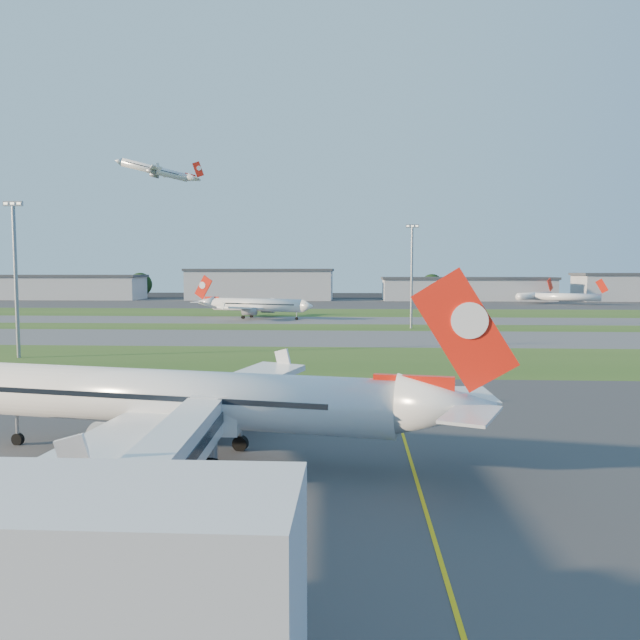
# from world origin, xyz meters

# --- Properties ---
(ground) EXTENTS (700.00, 700.00, 0.00)m
(ground) POSITION_xyz_m (0.00, 0.00, 0.00)
(ground) COLOR black
(ground) RESTS_ON ground
(apron_near) EXTENTS (300.00, 70.00, 0.01)m
(apron_near) POSITION_xyz_m (0.00, 0.00, 0.01)
(apron_near) COLOR #333335
(apron_near) RESTS_ON ground
(grass_strip_a) EXTENTS (300.00, 34.00, 0.01)m
(grass_strip_a) POSITION_xyz_m (0.00, 52.00, 0.01)
(grass_strip_a) COLOR #2E501A
(grass_strip_a) RESTS_ON ground
(taxiway_a) EXTENTS (300.00, 32.00, 0.01)m
(taxiway_a) POSITION_xyz_m (0.00, 85.00, 0.01)
(taxiway_a) COLOR #515154
(taxiway_a) RESTS_ON ground
(grass_strip_b) EXTENTS (300.00, 18.00, 0.01)m
(grass_strip_b) POSITION_xyz_m (0.00, 110.00, 0.01)
(grass_strip_b) COLOR #2E501A
(grass_strip_b) RESTS_ON ground
(taxiway_b) EXTENTS (300.00, 26.00, 0.01)m
(taxiway_b) POSITION_xyz_m (0.00, 132.00, 0.01)
(taxiway_b) COLOR #515154
(taxiway_b) RESTS_ON ground
(grass_strip_c) EXTENTS (300.00, 40.00, 0.01)m
(grass_strip_c) POSITION_xyz_m (0.00, 165.00, 0.01)
(grass_strip_c) COLOR #2E501A
(grass_strip_c) RESTS_ON ground
(apron_far) EXTENTS (400.00, 80.00, 0.01)m
(apron_far) POSITION_xyz_m (0.00, 225.00, 0.01)
(apron_far) COLOR #333335
(apron_far) RESTS_ON ground
(yellow_line) EXTENTS (0.25, 60.00, 0.02)m
(yellow_line) POSITION_xyz_m (5.00, 0.00, 0.00)
(yellow_line) COLOR gold
(yellow_line) RESTS_ON ground
(jet_bridge) EXTENTS (4.20, 26.90, 6.20)m
(jet_bridge) POSITION_xyz_m (-9.81, -15.24, 4.01)
(jet_bridge) COLOR silver
(jet_bridge) RESTS_ON ground
(airliner_parked) EXTENTS (41.77, 35.11, 13.15)m
(airliner_parked) POSITION_xyz_m (-12.54, -1.24, 4.62)
(airliner_parked) COLOR white
(airliner_parked) RESTS_ON ground
(airliner_taxiing) EXTENTS (35.64, 30.13, 11.59)m
(airliner_taxiing) POSITION_xyz_m (-28.52, 137.23, 4.07)
(airliner_taxiing) COLOR white
(airliner_taxiing) RESTS_ON ground
(airliner_departing) EXTENTS (32.29, 27.12, 10.18)m
(airliner_departing) POSITION_xyz_m (-79.69, 204.32, 54.84)
(airliner_departing) COLOR white
(mini_jet_near) EXTENTS (21.66, 21.24, 9.48)m
(mini_jet_near) POSITION_xyz_m (80.18, 230.03, 3.28)
(mini_jet_near) COLOR white
(mini_jet_near) RESTS_ON ground
(mini_jet_far) EXTENTS (26.99, 13.14, 9.48)m
(mini_jet_far) POSITION_xyz_m (91.18, 220.09, 3.28)
(mini_jet_far) COLOR white
(mini_jet_far) RESTS_ON ground
(light_mast_west) EXTENTS (3.20, 0.70, 25.80)m
(light_mast_west) POSITION_xyz_m (-55.00, 52.00, 14.81)
(light_mast_west) COLOR gray
(light_mast_west) RESTS_ON ground
(light_mast_centre) EXTENTS (3.20, 0.70, 25.80)m
(light_mast_centre) POSITION_xyz_m (15.00, 108.00, 14.81)
(light_mast_centre) COLOR gray
(light_mast_centre) RESTS_ON ground
(hangar_far_west) EXTENTS (91.80, 23.00, 12.20)m
(hangar_far_west) POSITION_xyz_m (-150.00, 255.00, 6.14)
(hangar_far_west) COLOR #A0A3A8
(hangar_far_west) RESTS_ON ground
(hangar_west) EXTENTS (71.40, 23.00, 15.20)m
(hangar_west) POSITION_xyz_m (-45.00, 255.00, 7.64)
(hangar_west) COLOR #A0A3A8
(hangar_west) RESTS_ON ground
(hangar_east) EXTENTS (81.60, 23.00, 11.20)m
(hangar_east) POSITION_xyz_m (55.00, 255.00, 5.64)
(hangar_east) COLOR #A0A3A8
(hangar_east) RESTS_ON ground
(tree_west) EXTENTS (12.10, 12.10, 13.20)m
(tree_west) POSITION_xyz_m (-110.00, 270.00, 7.14)
(tree_west) COLOR black
(tree_west) RESTS_ON ground
(tree_mid_west) EXTENTS (9.90, 9.90, 10.80)m
(tree_mid_west) POSITION_xyz_m (-20.00, 266.00, 5.84)
(tree_mid_west) COLOR black
(tree_mid_west) RESTS_ON ground
(tree_mid_east) EXTENTS (11.55, 11.55, 12.60)m
(tree_mid_east) POSITION_xyz_m (40.00, 269.00, 6.81)
(tree_mid_east) COLOR black
(tree_mid_east) RESTS_ON ground
(tree_east) EXTENTS (10.45, 10.45, 11.40)m
(tree_east) POSITION_xyz_m (115.00, 267.00, 6.16)
(tree_east) COLOR black
(tree_east) RESTS_ON ground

